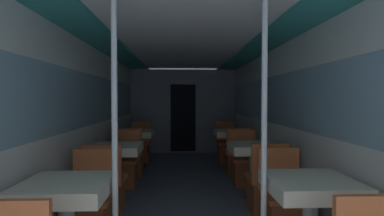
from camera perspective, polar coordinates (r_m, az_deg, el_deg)
wall_left at (r=4.49m, az=-18.89°, el=-1.73°), size 0.05×8.50×2.13m
wall_right at (r=4.53m, az=16.19°, el=-1.67°), size 0.05×8.50×2.13m
ceiling_panel at (r=4.37m, az=-1.27°, el=12.23°), size 2.72×8.50×0.07m
bulkhead_far at (r=7.67m, az=-1.71°, el=-0.64°), size 2.67×0.09×2.13m
dining_table_left_0 at (r=2.57m, az=-22.87°, el=-15.26°), size 0.66×0.66×0.75m
chair_left_far_0 at (r=3.22m, az=-18.86°, el=-18.32°), size 0.43×0.43×0.86m
support_pole_left_0 at (r=2.38m, az=-14.51°, el=-5.82°), size 0.05×0.05×2.13m
dining_table_left_1 at (r=4.28m, az=-14.18°, el=-8.36°), size 0.66×0.66×0.75m
chair_left_near_1 at (r=3.80m, az=-16.06°, el=-15.17°), size 0.43×0.43×0.86m
chair_left_far_1 at (r=4.93m, az=-12.69°, el=-11.21°), size 0.43×0.43×0.86m
dining_table_left_2 at (r=6.06m, az=-10.61°, el=-5.38°), size 0.66×0.66×0.75m
chair_left_near_2 at (r=5.53m, az=-11.50°, el=-9.78°), size 0.43×0.43×0.86m
chair_left_far_2 at (r=6.70m, az=-9.85°, el=-7.76°), size 0.43×0.43×0.86m
dining_table_right_0 at (r=2.63m, az=21.60°, el=-14.87°), size 0.66×0.66×0.75m
chair_right_far_0 at (r=3.27m, az=17.06°, el=-18.01°), size 0.43×0.43×0.86m
support_pole_right_0 at (r=2.41m, az=13.56°, el=-5.70°), size 0.05×0.05×2.13m
dining_table_right_1 at (r=4.32m, az=11.65°, el=-8.26°), size 0.66×0.66×0.75m
chair_right_near_1 at (r=3.84m, az=13.84°, el=-14.98°), size 0.43×0.43×0.86m
chair_right_far_1 at (r=4.96m, az=9.93°, el=-11.12°), size 0.43×0.43×0.86m
dining_table_right_2 at (r=6.08m, az=7.49°, el=-5.34°), size 0.66×0.66×0.75m
chair_right_near_2 at (r=5.56m, az=8.54°, el=-9.70°), size 0.43×0.43×0.86m
chair_right_far_2 at (r=6.72m, az=6.60°, el=-7.71°), size 0.43×0.43×0.86m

